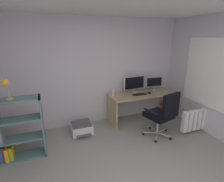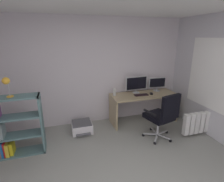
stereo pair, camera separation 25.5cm
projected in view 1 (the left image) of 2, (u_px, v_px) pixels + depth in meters
wall_back at (90, 72)px, 4.21m from camera, size 4.58×0.10×2.55m
window_pane at (211, 74)px, 3.73m from camera, size 0.01×1.28×1.38m
window_frame at (211, 74)px, 3.73m from camera, size 0.02×1.36×1.46m
desk at (142, 100)px, 4.47m from camera, size 1.65×0.64×0.73m
monitor_main at (134, 83)px, 4.44m from camera, size 0.58×0.18×0.42m
monitor_secondary at (154, 82)px, 4.65m from camera, size 0.45×0.18×0.35m
keyboard at (139, 94)px, 4.32m from camera, size 0.34×0.14×0.02m
computer_mouse at (149, 93)px, 4.42m from camera, size 0.09×0.11×0.03m
desktop_speaker at (113, 92)px, 4.24m from camera, size 0.07×0.07×0.17m
office_chair at (163, 113)px, 3.65m from camera, size 0.64×0.69×1.05m
bookshelf at (8, 134)px, 2.99m from camera, size 0.93×0.30×1.12m
desk_lamp at (6, 84)px, 2.77m from camera, size 0.14×0.12×0.34m
printer at (82, 128)px, 3.98m from camera, size 0.45×0.52×0.23m
radiator at (200, 119)px, 4.01m from camera, size 1.01×0.10×0.48m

